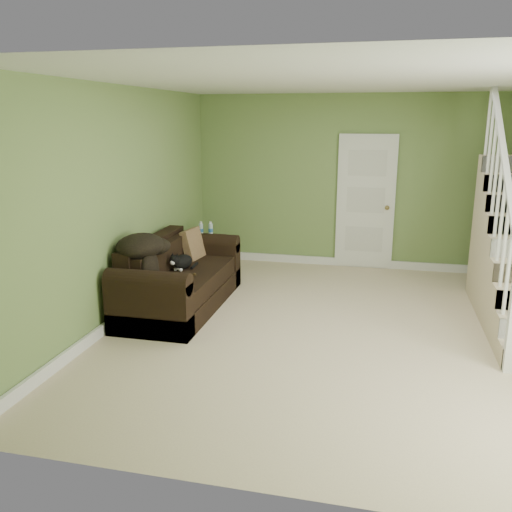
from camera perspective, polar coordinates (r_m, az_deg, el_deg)
The scene contains 14 objects.
floor at distance 6.00m, azimuth 9.02°, elevation -7.82°, with size 5.00×5.50×0.01m, color #C3AF8D.
ceiling at distance 5.58m, azimuth 10.11°, elevation 17.77°, with size 5.00×5.50×0.01m, color white.
wall_back at distance 8.37m, azimuth 10.88°, elevation 7.59°, with size 5.00×0.04×2.60m, color #708E4C.
wall_front at distance 2.98m, azimuth 5.76°, elevation -4.25°, with size 5.00×0.04×2.60m, color #708E4C.
wall_left at distance 6.32m, azimuth -13.80°, elevation 5.31°, with size 0.04×5.50×2.60m, color #708E4C.
baseboard_back at distance 8.57m, azimuth 10.48°, elevation -0.69°, with size 5.00×0.04×0.12m, color white.
baseboard_left at distance 6.61m, azimuth -12.93°, elevation -5.37°, with size 0.04×5.50×0.12m, color white.
door at distance 8.36m, azimuth 11.46°, elevation 5.52°, with size 0.86×0.12×2.02m.
sofa at distance 6.65m, azimuth -8.23°, elevation -2.66°, with size 0.92×2.13×0.84m.
side_table at distance 8.11m, azimuth -5.14°, elevation 0.24°, with size 0.47×0.47×0.77m.
cat at distance 6.63m, azimuth -7.82°, elevation -0.64°, with size 0.25×0.50×0.24m.
banana at distance 6.23m, azimuth -7.20°, elevation -2.19°, with size 0.06×0.21×0.06m, color gold.
throw_pillow at distance 7.15m, azimuth -6.65°, elevation 1.25°, with size 0.10×0.40×0.40m, color #4D2E1F.
throw_blanket at distance 6.13m, azimuth -12.10°, elevation 1.04°, with size 0.50×0.65×0.27m, color black.
Camera 1 is at (0.36, -5.55, 2.25)m, focal length 38.00 mm.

